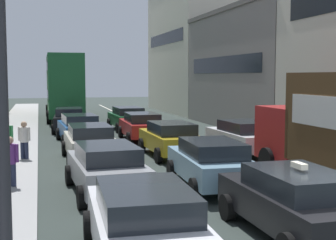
{
  "coord_description": "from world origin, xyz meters",
  "views": [
    {
      "loc": [
        -5.29,
        -7.52,
        3.48
      ],
      "look_at": [
        0.0,
        12.0,
        1.6
      ],
      "focal_mm": 50.95,
      "sensor_mm": 36.0,
      "label": 1
    }
  ],
  "objects_px": {
    "traffic_light_pole": "(112,47)",
    "taxi_centre_lane_front": "(295,201)",
    "sedan_left_lane_fifth": "(69,119)",
    "sedan_centre_lane_fifth": "(128,118)",
    "sedan_right_lane_behind_truck": "(243,136)",
    "pedestrian_mid_sidewalk": "(7,137)",
    "bus_mid_queue_primary": "(64,84)",
    "coupe_centre_lane_fourth": "(142,126)",
    "pedestrian_far_sidewalk": "(10,160)",
    "sedan_left_lane_third": "(90,141)",
    "hatchback_centre_lane_third": "(171,138)",
    "sedan_left_lane_fourth": "(79,128)",
    "sedan_centre_lane_second": "(211,162)",
    "pedestrian_near_kerb": "(24,139)",
    "wagon_left_lane_second": "(106,167)",
    "sedan_left_lane_front": "(144,222)"
  },
  "relations": [
    {
      "from": "sedan_centre_lane_fifth",
      "to": "sedan_left_lane_fourth",
      "type": "bearing_deg",
      "value": 143.59
    },
    {
      "from": "sedan_left_lane_third",
      "to": "bus_mid_queue_primary",
      "type": "xyz_separation_m",
      "value": [
        -0.06,
        19.08,
        2.03
      ]
    },
    {
      "from": "pedestrian_near_kerb",
      "to": "pedestrian_mid_sidewalk",
      "type": "distance_m",
      "value": 1.06
    },
    {
      "from": "wagon_left_lane_second",
      "to": "pedestrian_near_kerb",
      "type": "xyz_separation_m",
      "value": [
        -2.48,
        6.09,
        0.15
      ]
    },
    {
      "from": "sedan_left_lane_third",
      "to": "sedan_right_lane_behind_truck",
      "type": "height_order",
      "value": "same"
    },
    {
      "from": "hatchback_centre_lane_third",
      "to": "sedan_left_lane_fourth",
      "type": "relative_size",
      "value": 0.99
    },
    {
      "from": "traffic_light_pole",
      "to": "pedestrian_far_sidewalk",
      "type": "height_order",
      "value": "traffic_light_pole"
    },
    {
      "from": "sedan_left_lane_fourth",
      "to": "pedestrian_mid_sidewalk",
      "type": "xyz_separation_m",
      "value": [
        -3.31,
        -4.28,
        0.15
      ]
    },
    {
      "from": "hatchback_centre_lane_third",
      "to": "coupe_centre_lane_fourth",
      "type": "bearing_deg",
      "value": 0.33
    },
    {
      "from": "sedan_left_lane_fourth",
      "to": "pedestrian_near_kerb",
      "type": "height_order",
      "value": "pedestrian_near_kerb"
    },
    {
      "from": "sedan_centre_lane_fifth",
      "to": "bus_mid_queue_primary",
      "type": "bearing_deg",
      "value": 20.33
    },
    {
      "from": "taxi_centre_lane_front",
      "to": "wagon_left_lane_second",
      "type": "distance_m",
      "value": 5.9
    },
    {
      "from": "sedan_centre_lane_second",
      "to": "bus_mid_queue_primary",
      "type": "relative_size",
      "value": 0.42
    },
    {
      "from": "sedan_right_lane_behind_truck",
      "to": "pedestrian_near_kerb",
      "type": "distance_m",
      "value": 9.33
    },
    {
      "from": "taxi_centre_lane_front",
      "to": "sedan_right_lane_behind_truck",
      "type": "relative_size",
      "value": 0.99
    },
    {
      "from": "sedan_right_lane_behind_truck",
      "to": "sedan_centre_lane_second",
      "type": "bearing_deg",
      "value": 145.46
    },
    {
      "from": "sedan_left_lane_fifth",
      "to": "pedestrian_near_kerb",
      "type": "height_order",
      "value": "pedestrian_near_kerb"
    },
    {
      "from": "hatchback_centre_lane_third",
      "to": "coupe_centre_lane_fourth",
      "type": "height_order",
      "value": "same"
    },
    {
      "from": "coupe_centre_lane_fourth",
      "to": "pedestrian_far_sidewalk",
      "type": "height_order",
      "value": "pedestrian_far_sidewalk"
    },
    {
      "from": "sedan_left_lane_front",
      "to": "sedan_centre_lane_second",
      "type": "height_order",
      "value": "same"
    },
    {
      "from": "taxi_centre_lane_front",
      "to": "hatchback_centre_lane_third",
      "type": "height_order",
      "value": "taxi_centre_lane_front"
    },
    {
      "from": "coupe_centre_lane_fourth",
      "to": "sedan_left_lane_fourth",
      "type": "bearing_deg",
      "value": 92.71
    },
    {
      "from": "sedan_centre_lane_fifth",
      "to": "pedestrian_near_kerb",
      "type": "xyz_separation_m",
      "value": [
        -6.08,
        -10.19,
        0.15
      ]
    },
    {
      "from": "sedan_centre_lane_fifth",
      "to": "sedan_left_lane_fifth",
      "type": "bearing_deg",
      "value": 84.25
    },
    {
      "from": "sedan_left_lane_fifth",
      "to": "sedan_centre_lane_fifth",
      "type": "bearing_deg",
      "value": -89.65
    },
    {
      "from": "traffic_light_pole",
      "to": "pedestrian_mid_sidewalk",
      "type": "xyz_separation_m",
      "value": [
        -2.18,
        15.03,
        -2.87
      ]
    },
    {
      "from": "pedestrian_far_sidewalk",
      "to": "sedan_left_lane_front",
      "type": "bearing_deg",
      "value": 40.1
    },
    {
      "from": "coupe_centre_lane_fourth",
      "to": "pedestrian_near_kerb",
      "type": "height_order",
      "value": "pedestrian_near_kerb"
    },
    {
      "from": "traffic_light_pole",
      "to": "sedan_centre_lane_fifth",
      "type": "bearing_deg",
      "value": 79.31
    },
    {
      "from": "sedan_left_lane_front",
      "to": "sedan_centre_lane_fifth",
      "type": "bearing_deg",
      "value": -7.09
    },
    {
      "from": "sedan_left_lane_front",
      "to": "coupe_centre_lane_fourth",
      "type": "relative_size",
      "value": 1.01
    },
    {
      "from": "sedan_right_lane_behind_truck",
      "to": "pedestrian_mid_sidewalk",
      "type": "relative_size",
      "value": 2.63
    },
    {
      "from": "pedestrian_far_sidewalk",
      "to": "sedan_left_lane_fifth",
      "type": "bearing_deg",
      "value": -171.99
    },
    {
      "from": "sedan_left_lane_third",
      "to": "pedestrian_far_sidewalk",
      "type": "height_order",
      "value": "pedestrian_far_sidewalk"
    },
    {
      "from": "sedan_left_lane_front",
      "to": "pedestrian_far_sidewalk",
      "type": "relative_size",
      "value": 2.63
    },
    {
      "from": "traffic_light_pole",
      "to": "sedan_centre_lane_second",
      "type": "relative_size",
      "value": 1.25
    },
    {
      "from": "sedan_left_lane_fifth",
      "to": "sedan_left_lane_third",
      "type": "bearing_deg",
      "value": -175.21
    },
    {
      "from": "sedan_right_lane_behind_truck",
      "to": "pedestrian_near_kerb",
      "type": "xyz_separation_m",
      "value": [
        -9.32,
        0.46,
        0.15
      ]
    },
    {
      "from": "sedan_left_lane_front",
      "to": "coupe_centre_lane_fourth",
      "type": "height_order",
      "value": "same"
    },
    {
      "from": "taxi_centre_lane_front",
      "to": "pedestrian_far_sidewalk",
      "type": "bearing_deg",
      "value": 45.5
    },
    {
      "from": "bus_mid_queue_primary",
      "to": "pedestrian_near_kerb",
      "type": "distance_m",
      "value": 19.01
    },
    {
      "from": "traffic_light_pole",
      "to": "sedan_right_lane_behind_truck",
      "type": "height_order",
      "value": "traffic_light_pole"
    },
    {
      "from": "bus_mid_queue_primary",
      "to": "sedan_left_lane_front",
      "type": "bearing_deg",
      "value": -179.76
    },
    {
      "from": "traffic_light_pole",
      "to": "taxi_centre_lane_front",
      "type": "height_order",
      "value": "traffic_light_pole"
    },
    {
      "from": "traffic_light_pole",
      "to": "taxi_centre_lane_front",
      "type": "relative_size",
      "value": 1.28
    },
    {
      "from": "traffic_light_pole",
      "to": "pedestrian_far_sidewalk",
      "type": "relative_size",
      "value": 3.31
    },
    {
      "from": "bus_mid_queue_primary",
      "to": "traffic_light_pole",
      "type": "bearing_deg",
      "value": 178.58
    },
    {
      "from": "sedan_centre_lane_fifth",
      "to": "pedestrian_mid_sidewalk",
      "type": "bearing_deg",
      "value": 141.96
    },
    {
      "from": "wagon_left_lane_second",
      "to": "sedan_right_lane_behind_truck",
      "type": "bearing_deg",
      "value": -53.38
    },
    {
      "from": "wagon_left_lane_second",
      "to": "pedestrian_far_sidewalk",
      "type": "relative_size",
      "value": 2.64
    }
  ]
}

